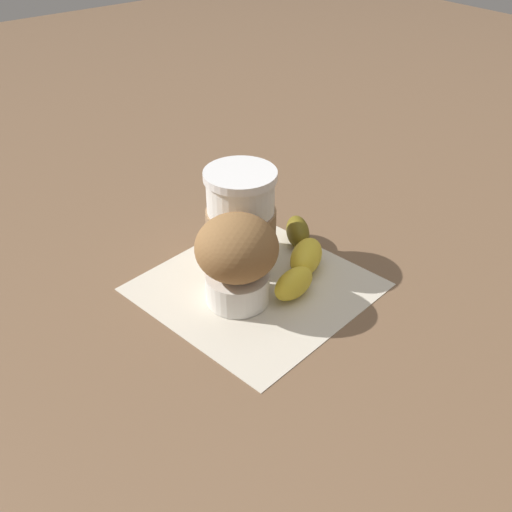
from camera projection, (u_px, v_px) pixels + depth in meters
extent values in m
plane|color=brown|center=(256.00, 287.00, 0.73)|extent=(3.00, 3.00, 0.00)
cube|color=beige|center=(256.00, 287.00, 0.73)|extent=(0.28, 0.28, 0.00)
cylinder|color=white|center=(241.00, 220.00, 0.75)|extent=(0.08, 0.08, 0.11)
cylinder|color=white|center=(240.00, 175.00, 0.71)|extent=(0.09, 0.09, 0.01)
cylinder|color=#997551|center=(241.00, 227.00, 0.75)|extent=(0.09, 0.09, 0.05)
cylinder|color=white|center=(238.00, 287.00, 0.70)|extent=(0.07, 0.07, 0.04)
ellipsoid|color=olive|center=(237.00, 248.00, 0.67)|extent=(0.10, 0.10, 0.08)
ellipsoid|color=yellow|center=(294.00, 284.00, 0.70)|extent=(0.04, 0.06, 0.04)
ellipsoid|color=yellow|center=(306.00, 257.00, 0.75)|extent=(0.07, 0.08, 0.04)
ellipsoid|color=brown|center=(298.00, 232.00, 0.80)|extent=(0.07, 0.06, 0.04)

